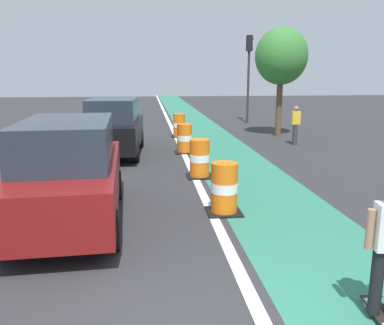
{
  "coord_description": "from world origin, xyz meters",
  "views": [
    {
      "loc": [
        -0.41,
        -3.82,
        2.89
      ],
      "look_at": [
        0.49,
        4.19,
        1.1
      ],
      "focal_mm": 37.35,
      "sensor_mm": 36.0,
      "label": 1
    }
  ],
  "objects": [
    {
      "name": "traffic_barrel_back",
      "position": [
        0.95,
        10.85,
        0.53
      ],
      "size": [
        0.73,
        0.73,
        1.09
      ],
      "color": "orange",
      "rests_on": "ground"
    },
    {
      "name": "traffic_barrel_far",
      "position": [
        1.06,
        14.74,
        0.53
      ],
      "size": [
        0.73,
        0.73,
        1.09
      ],
      "color": "orange",
      "rests_on": "ground"
    },
    {
      "name": "lane_divider_stripe",
      "position": [
        0.9,
        12.0,
        0.01
      ],
      "size": [
        0.2,
        80.0,
        0.01
      ],
      "primitive_type": "cube",
      "color": "silver",
      "rests_on": "ground"
    },
    {
      "name": "parked_suv_nearest",
      "position": [
        -1.95,
        3.92,
        1.04
      ],
      "size": [
        2.09,
        4.68,
        2.04
      ],
      "color": "maroon",
      "rests_on": "ground"
    },
    {
      "name": "street_tree_sidewalk",
      "position": [
        5.77,
        14.54,
        3.67
      ],
      "size": [
        2.4,
        2.4,
        5.0
      ],
      "color": "brown",
      "rests_on": "ground"
    },
    {
      "name": "bike_lane_strip",
      "position": [
        2.4,
        12.0,
        0.0
      ],
      "size": [
        2.5,
        80.0,
        0.01
      ],
      "primitive_type": "cube",
      "color": "#2D755B",
      "rests_on": "ground"
    },
    {
      "name": "traffic_barrel_mid",
      "position": [
        1.04,
        7.19,
        0.53
      ],
      "size": [
        0.73,
        0.73,
        1.09
      ],
      "color": "orange",
      "rests_on": "ground"
    },
    {
      "name": "parked_suv_second",
      "position": [
        -1.62,
        10.86,
        1.04
      ],
      "size": [
        2.06,
        4.67,
        2.04
      ],
      "color": "black",
      "rests_on": "ground"
    },
    {
      "name": "traffic_barrel_front",
      "position": [
        1.16,
        4.13,
        0.53
      ],
      "size": [
        0.73,
        0.73,
        1.09
      ],
      "color": "orange",
      "rests_on": "ground"
    },
    {
      "name": "pedestrian_crossing",
      "position": [
        5.68,
        12.07,
        0.86
      ],
      "size": [
        0.34,
        0.2,
        1.61
      ],
      "color": "#33333D",
      "rests_on": "ground"
    },
    {
      "name": "traffic_light_corner",
      "position": [
        5.61,
        19.86,
        3.5
      ],
      "size": [
        0.41,
        0.32,
        5.1
      ],
      "color": "#2D2D2D",
      "rests_on": "ground"
    }
  ]
}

